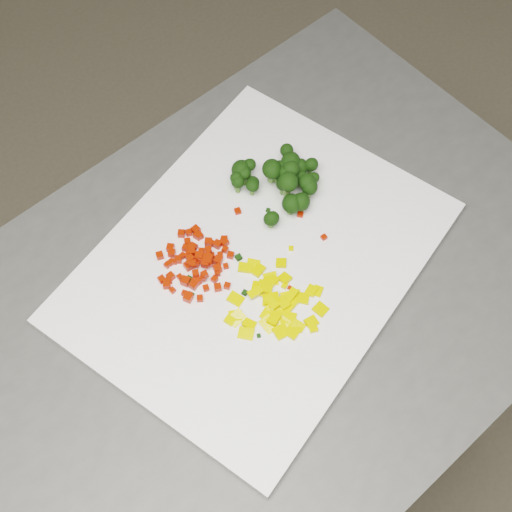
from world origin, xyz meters
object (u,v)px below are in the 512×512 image
object	(u,v)px
broccoli_pile	(281,177)
carrot_pile	(196,261)
cutting_board	(256,262)
pepper_pile	(273,299)
counter_block	(258,399)

from	to	relation	value
broccoli_pile	carrot_pile	bearing A→B (deg)	-151.98
cutting_board	pepper_pile	bearing A→B (deg)	-89.62
cutting_board	pepper_pile	world-z (taller)	pepper_pile
carrot_pile	cutting_board	bearing A→B (deg)	-12.36
carrot_pile	broccoli_pile	bearing A→B (deg)	28.02
cutting_board	pepper_pile	distance (m)	0.07
counter_block	broccoli_pile	bearing A→B (deg)	59.93
pepper_pile	broccoli_pile	distance (m)	0.17
pepper_pile	broccoli_pile	xyz separation A→B (m)	(0.07, 0.16, 0.02)
counter_block	pepper_pile	world-z (taller)	pepper_pile
cutting_board	broccoli_pile	world-z (taller)	broccoli_pile
counter_block	pepper_pile	bearing A→B (deg)	-63.12
cutting_board	carrot_pile	bearing A→B (deg)	167.64
counter_block	broccoli_pile	distance (m)	0.52
cutting_board	counter_block	bearing A→B (deg)	-103.67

